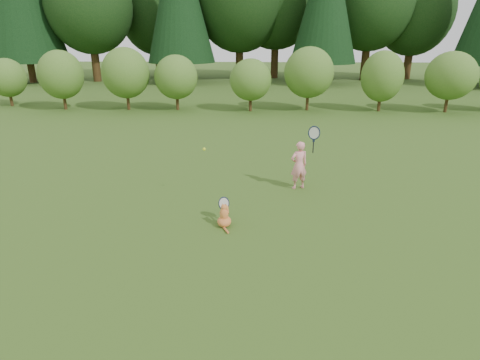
# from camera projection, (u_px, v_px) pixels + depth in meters

# --- Properties ---
(ground) EXTENTS (100.00, 100.00, 0.00)m
(ground) POSITION_uv_depth(u_px,v_px,m) (227.00, 231.00, 7.31)
(ground) COLOR #2F4D15
(ground) RESTS_ON ground
(shrub_row) EXTENTS (28.00, 3.00, 2.80)m
(shrub_row) POSITION_uv_depth(u_px,v_px,m) (248.00, 79.00, 19.05)
(shrub_row) COLOR #406C21
(shrub_row) RESTS_ON ground
(child) EXTENTS (0.65, 0.39, 1.68)m
(child) POSITION_uv_depth(u_px,v_px,m) (299.00, 164.00, 9.15)
(child) COLOR pink
(child) RESTS_ON ground
(cat) EXTENTS (0.31, 0.61, 0.60)m
(cat) POSITION_uv_depth(u_px,v_px,m) (224.00, 214.00, 7.44)
(cat) COLOR orange
(cat) RESTS_ON ground
(tennis_ball) EXTENTS (0.07, 0.07, 0.07)m
(tennis_ball) POSITION_uv_depth(u_px,v_px,m) (204.00, 149.00, 8.39)
(tennis_ball) COLOR yellow
(tennis_ball) RESTS_ON ground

